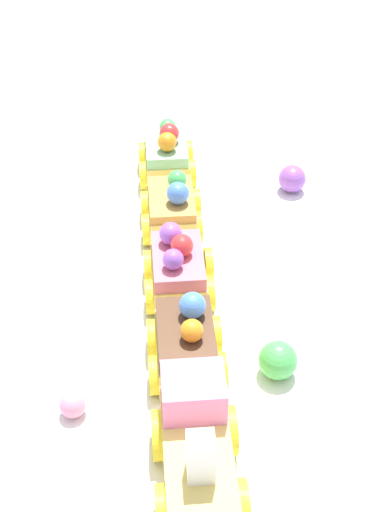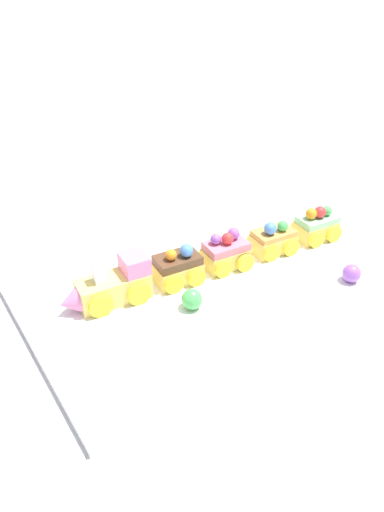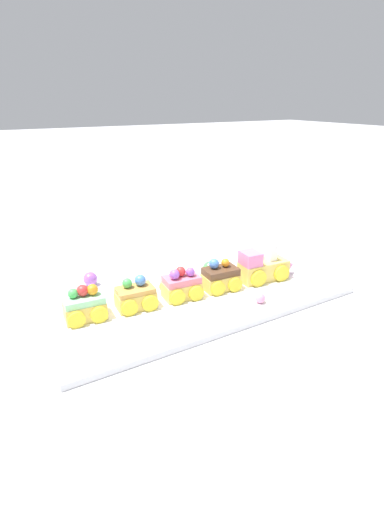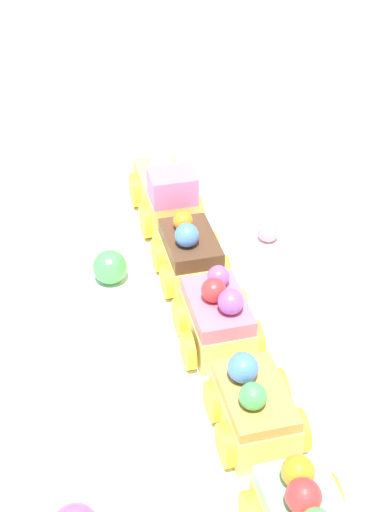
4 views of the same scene
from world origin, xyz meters
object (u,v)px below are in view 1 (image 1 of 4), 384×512
Objects in this scene: cake_car_caramel at (172,211)px; gumball_green at (278,360)px; cake_car_mint at (167,157)px; gumball_purple at (292,179)px; cake_train_locomotive at (199,470)px; cake_car_strawberry at (178,272)px; cake_car_chocolate at (186,346)px; gumball_pink at (73,405)px.

cake_car_caramel reaches higher than gumball_green.
cake_car_mint is 0.14m from gumball_purple.
cake_train_locomotive is 4.69× the size of gumball_purple.
cake_train_locomotive reaches higher than cake_car_strawberry.
cake_car_chocolate reaches higher than gumball_green.
cake_car_chocolate reaches higher than gumball_purple.
gumball_green is at bearing 144.46° from cake_train_locomotive.
cake_car_chocolate reaches higher than cake_car_caramel.
cake_car_chocolate reaches higher than cake_car_mint.
cake_train_locomotive is at bearing -0.22° from cake_car_chocolate.
gumball_purple reaches higher than gumball_pink.
cake_car_strawberry is 1.00× the size of cake_car_caramel.
cake_car_mint reaches higher than cake_car_caramel.
gumball_purple is at bearing 151.41° from cake_car_chocolate.
cake_car_strawberry is (-0.20, 0.02, -0.00)m from cake_train_locomotive.
cake_train_locomotive is at bearing -25.22° from gumball_purple.
gumball_purple is 0.36m from gumball_pink.
gumball_pink is at bearing -15.50° from cake_car_mint.
cake_car_strawberry is at bearing -179.57° from cake_car_chocolate.
gumball_pink is 0.16m from gumball_green.
cake_car_strawberry is 0.13m from gumball_green.
cake_car_caramel is 3.69× the size of gumball_pink.
cake_car_mint is at bearing 179.96° from cake_train_locomotive.
gumball_green is (-0.01, 0.16, 0.01)m from gumball_pink.
cake_car_caramel is 0.10m from cake_car_mint.
cake_car_strawberry is at bearing -0.16° from cake_car_mint.
cake_car_chocolate is 0.28m from cake_car_mint.
cake_car_mint is at bearing -179.97° from cake_car_chocolate.
cake_train_locomotive is 1.83× the size of cake_car_mint.
gumball_purple is at bearing 73.99° from cake_car_mint.
cake_train_locomotive is 0.38m from gumball_purple.
cake_car_caramel reaches higher than gumball_purple.
cake_train_locomotive is 4.43× the size of gumball_green.
gumball_green reaches higher than gumball_purple.
cake_car_strawberry reaches higher than gumball_purple.
cake_train_locomotive is at bearing 0.07° from cake_car_strawberry.
cake_car_mint is at bearing 179.84° from cake_car_strawberry.
gumball_pink is at bearing -34.44° from cake_car_strawberry.
cake_car_chocolate is at bearing 0.43° from cake_car_strawberry.
cake_car_mint is (-0.39, 0.03, -0.00)m from cake_train_locomotive.
cake_car_mint is (-0.10, 0.01, 0.00)m from cake_car_caramel.
cake_car_strawberry is 2.42× the size of gumball_green.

